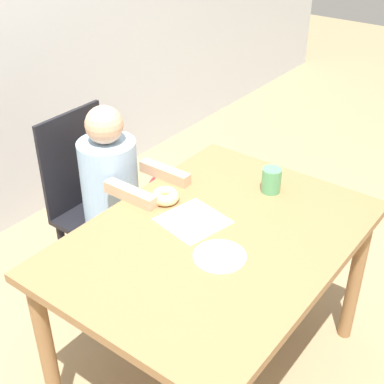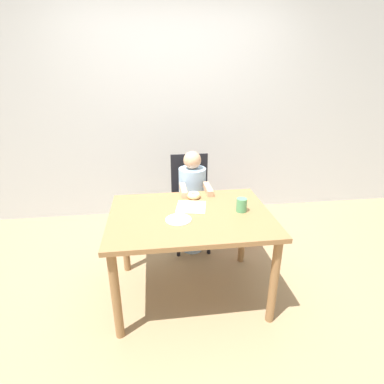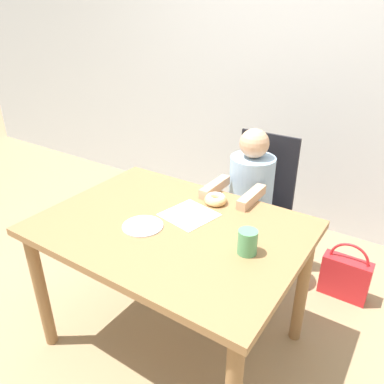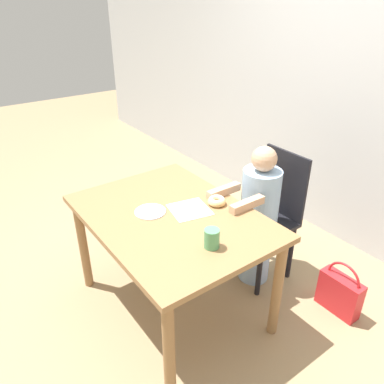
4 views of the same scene
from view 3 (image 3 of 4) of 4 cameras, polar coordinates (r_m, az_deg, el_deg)
ground_plane at (r=2.17m, az=-2.75°, el=-21.38°), size 12.00×12.00×0.00m
wall_back at (r=2.92m, az=16.48°, el=18.37°), size 8.00×0.05×2.50m
dining_table at (r=1.76m, az=-3.18°, el=-7.60°), size 1.19×0.87×0.72m
chair at (r=2.35m, az=9.80°, el=-2.64°), size 0.37×0.38×0.94m
child_figure at (r=2.24m, az=8.62°, el=-3.16°), size 0.27×0.48×1.02m
donut at (r=1.88m, az=3.62°, el=-1.07°), size 0.11×0.11×0.05m
napkin at (r=1.78m, az=-0.43°, el=-3.48°), size 0.26×0.26×0.00m
handbag at (r=2.49m, az=22.30°, el=-11.78°), size 0.28×0.10×0.38m
cup at (r=1.51m, az=8.44°, el=-7.54°), size 0.08×0.08×0.10m
plate at (r=1.71m, az=-7.51°, el=-5.15°), size 0.18×0.18×0.01m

